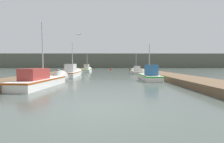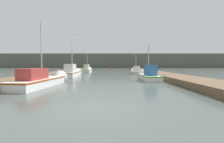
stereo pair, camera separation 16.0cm
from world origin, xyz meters
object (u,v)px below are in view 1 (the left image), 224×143
(fishing_boat_3, at_px, (136,72))
(mooring_piling_3, at_px, (74,71))
(mooring_piling_0, at_px, (72,71))
(seagull_lead, at_px, (79,34))
(channel_buoy, at_px, (111,69))
(fishing_boat_0, at_px, (45,80))
(fishing_boat_4, at_px, (87,70))
(fishing_boat_1, at_px, (149,75))
(mooring_piling_2, at_px, (58,74))
(mooring_piling_1, at_px, (86,68))
(fishing_boat_2, at_px, (73,72))

(fishing_boat_3, xyz_separation_m, mooring_piling_3, (-9.73, -0.86, 0.16))
(mooring_piling_0, height_order, seagull_lead, seagull_lead)
(channel_buoy, height_order, seagull_lead, seagull_lead)
(mooring_piling_0, bearing_deg, fishing_boat_0, -85.04)
(seagull_lead, bearing_deg, fishing_boat_4, 122.13)
(fishing_boat_0, distance_m, mooring_piling_3, 12.44)
(fishing_boat_1, relative_size, fishing_boat_4, 0.80)
(fishing_boat_0, distance_m, mooring_piling_2, 5.56)
(mooring_piling_2, bearing_deg, fishing_boat_0, -80.26)
(mooring_piling_0, bearing_deg, mooring_piling_1, 89.30)
(mooring_piling_1, bearing_deg, fishing_boat_2, -86.64)
(fishing_boat_1, xyz_separation_m, fishing_boat_3, (0.17, 9.07, -0.09))
(fishing_boat_0, relative_size, mooring_piling_1, 4.26)
(fishing_boat_3, height_order, seagull_lead, seagull_lead)
(fishing_boat_0, relative_size, fishing_boat_3, 1.34)
(fishing_boat_1, height_order, mooring_piling_1, fishing_boat_1)
(mooring_piling_1, distance_m, seagull_lead, 20.61)
(fishing_boat_1, xyz_separation_m, fishing_boat_4, (-8.65, 15.05, 0.02))
(fishing_boat_2, relative_size, mooring_piling_2, 6.04)
(fishing_boat_3, distance_m, mooring_piling_2, 12.53)
(mooring_piling_0, xyz_separation_m, seagull_lead, (2.98, -9.16, 3.73))
(fishing_boat_0, distance_m, mooring_piling_0, 11.88)
(fishing_boat_1, bearing_deg, mooring_piling_3, 141.80)
(fishing_boat_0, bearing_deg, fishing_boat_2, 95.19)
(fishing_boat_2, distance_m, fishing_boat_4, 11.08)
(fishing_boat_4, xyz_separation_m, mooring_piling_3, (-0.92, -6.84, 0.06))
(mooring_piling_0, distance_m, channel_buoy, 17.41)
(mooring_piling_1, bearing_deg, fishing_boat_4, -74.96)
(fishing_boat_4, bearing_deg, fishing_boat_2, -93.35)
(fishing_boat_3, distance_m, fishing_boat_4, 10.65)
(mooring_piling_1, xyz_separation_m, channel_buoy, (5.69, 5.45, -0.56))
(mooring_piling_0, bearing_deg, fishing_boat_1, -38.11)
(mooring_piling_1, bearing_deg, mooring_piling_3, -89.83)
(fishing_boat_1, bearing_deg, seagull_lead, -164.83)
(fishing_boat_2, xyz_separation_m, mooring_piling_2, (-0.91, -2.69, -0.01))
(fishing_boat_1, bearing_deg, fishing_boat_4, 122.33)
(fishing_boat_3, relative_size, mooring_piling_2, 4.58)
(fishing_boat_1, relative_size, fishing_boat_2, 0.87)
(fishing_boat_4, height_order, mooring_piling_2, fishing_boat_4)
(mooring_piling_0, distance_m, mooring_piling_1, 10.95)
(mooring_piling_3, distance_m, channel_buoy, 16.81)
(fishing_boat_1, relative_size, seagull_lead, 9.46)
(fishing_boat_1, relative_size, mooring_piling_3, 5.03)
(fishing_boat_0, relative_size, fishing_boat_1, 1.17)
(channel_buoy, xyz_separation_m, seagull_lead, (-2.84, -25.56, 4.08))
(fishing_boat_1, height_order, fishing_boat_3, fishing_boat_1)
(fishing_boat_4, height_order, seagull_lead, seagull_lead)
(fishing_boat_3, height_order, mooring_piling_2, fishing_boat_3)
(fishing_boat_2, relative_size, seagull_lead, 10.86)
(mooring_piling_1, height_order, mooring_piling_3, mooring_piling_1)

